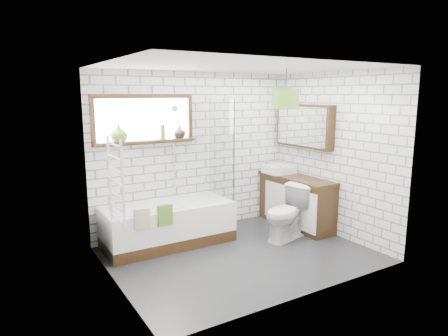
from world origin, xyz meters
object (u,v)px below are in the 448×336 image
basin (279,169)px  pendant (286,99)px  bathtub (168,224)px  toilet (287,213)px  vanity (296,201)px

basin → pendant: pendant is taller
bathtub → toilet: 1.78m
pendant → vanity: bearing=39.2°
basin → pendant: size_ratio=1.30×
vanity → basin: 0.62m
basin → pendant: bearing=-126.4°
toilet → vanity: bearing=113.7°
toilet → pendant: (-0.34, -0.30, 1.69)m
pendant → basin: bearing=53.6°
vanity → toilet: vanity is taller
vanity → pendant: (-0.87, -0.71, 1.68)m
basin → toilet: bearing=-120.6°
bathtub → pendant: (1.27, -1.04, 1.80)m
bathtub → vanity: size_ratio=1.27×
bathtub → vanity: 2.17m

